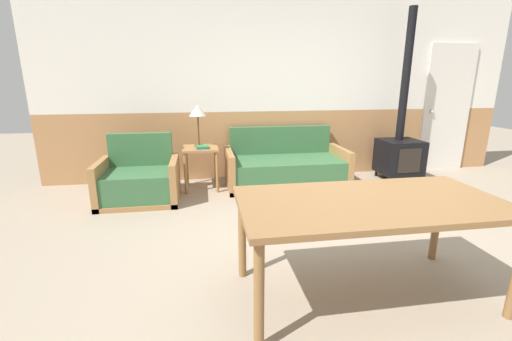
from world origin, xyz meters
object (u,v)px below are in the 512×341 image
Objects in this scene: dining_table at (370,210)px; wood_stove at (400,146)px; side_table at (201,156)px; armchair at (139,182)px; couch at (285,168)px; table_lamp at (198,112)px.

wood_stove is at bearing 55.07° from dining_table.
armchair is at bearing -153.41° from side_table.
dining_table reaches higher than side_table.
couch is 2.88× the size of side_table.
dining_table is 0.72× the size of wood_stove.
armchair is 1.69× the size of table_lamp.
dining_table is 3.24m from wood_stove.
dining_table is (1.11, -2.67, 0.18)m from side_table.
couch is 2.01m from armchair.
couch is 1.23m from side_table.
couch is 1.47m from table_lamp.
side_table is (0.77, 0.39, 0.22)m from armchair.
couch is at bearing -3.77° from table_lamp.
table_lamp reaches higher than side_table.
dining_table is (1.13, -2.75, -0.41)m from table_lamp.
side_table is at bearing 179.72° from wood_stove.
armchair is at bearing -168.86° from couch.
dining_table is at bearing -67.65° from table_lamp.
table_lamp reaches higher than couch.
side_table is 1.04× the size of table_lamp.
wood_stove is at bearing -0.55° from couch.
table_lamp is 0.32× the size of dining_table.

